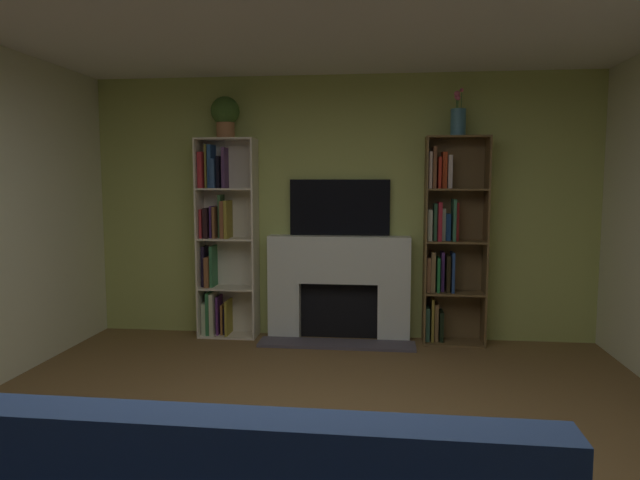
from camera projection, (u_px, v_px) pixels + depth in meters
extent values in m
cube|color=#B4BF63|center=(340.00, 208.00, 5.77)|extent=(5.17, 0.06, 2.64)
cube|color=white|center=(285.00, 309.00, 5.80)|extent=(0.32, 0.22, 0.57)
cube|color=white|center=(394.00, 312.00, 5.68)|extent=(0.32, 0.22, 0.57)
cube|color=white|center=(339.00, 259.00, 5.69)|extent=(1.42, 0.22, 0.47)
cube|color=black|center=(339.00, 309.00, 5.81)|extent=(0.78, 0.08, 0.57)
cube|color=#514C58|center=(337.00, 344.00, 5.51)|extent=(1.52, 0.30, 0.03)
cube|color=black|center=(340.00, 207.00, 5.71)|extent=(1.00, 0.06, 0.56)
cube|color=beige|center=(200.00, 238.00, 5.79)|extent=(0.02, 0.29, 2.01)
cube|color=beige|center=(255.00, 239.00, 5.73)|extent=(0.02, 0.29, 2.01)
cube|color=beige|center=(231.00, 238.00, 5.89)|extent=(0.59, 0.02, 2.01)
cube|color=beige|center=(229.00, 335.00, 5.86)|extent=(0.56, 0.29, 0.02)
cube|color=beige|center=(206.00, 318.00, 5.89)|extent=(0.04, 0.21, 0.33)
cube|color=#307844|center=(210.00, 313.00, 5.87)|extent=(0.04, 0.23, 0.44)
cube|color=beige|center=(214.00, 313.00, 5.86)|extent=(0.04, 0.24, 0.43)
cube|color=#582A6B|center=(219.00, 315.00, 5.88)|extent=(0.02, 0.20, 0.39)
cube|color=#975E29|center=(224.00, 319.00, 5.89)|extent=(0.02, 0.18, 0.31)
cube|color=black|center=(226.00, 321.00, 5.89)|extent=(0.02, 0.17, 0.26)
cube|color=olive|center=(229.00, 317.00, 5.85)|extent=(0.02, 0.24, 0.36)
cube|color=beige|center=(228.00, 288.00, 5.81)|extent=(0.56, 0.29, 0.02)
cube|color=black|center=(205.00, 266.00, 5.86)|extent=(0.03, 0.17, 0.41)
cube|color=brown|center=(209.00, 271.00, 5.83)|extent=(0.04, 0.23, 0.31)
cube|color=#347445|center=(213.00, 266.00, 5.83)|extent=(0.03, 0.20, 0.42)
cube|color=beige|center=(228.00, 239.00, 5.76)|extent=(0.56, 0.29, 0.02)
cube|color=#BC2E33|center=(203.00, 223.00, 5.79)|extent=(0.03, 0.21, 0.29)
cube|color=black|center=(208.00, 223.00, 5.78)|extent=(0.04, 0.23, 0.30)
cube|color=#522D79|center=(213.00, 222.00, 5.79)|extent=(0.02, 0.18, 0.32)
cube|color=brown|center=(216.00, 222.00, 5.77)|extent=(0.03, 0.22, 0.32)
cube|color=#3B683C|center=(221.00, 216.00, 5.79)|extent=(0.03, 0.16, 0.44)
cube|color=brown|center=(224.00, 219.00, 5.76)|extent=(0.04, 0.22, 0.37)
cube|color=olive|center=(228.00, 219.00, 5.74)|extent=(0.03, 0.24, 0.38)
cube|color=beige|center=(227.00, 189.00, 5.71)|extent=(0.56, 0.29, 0.02)
cube|color=#BC2B32|center=(203.00, 170.00, 5.73)|extent=(0.04, 0.23, 0.36)
cube|color=olive|center=(208.00, 166.00, 5.74)|extent=(0.02, 0.19, 0.43)
cube|color=#29518A|center=(212.00, 167.00, 5.73)|extent=(0.04, 0.19, 0.43)
cube|color=#2F4C7C|center=(215.00, 173.00, 5.71)|extent=(0.04, 0.23, 0.29)
cube|color=black|center=(220.00, 172.00, 5.72)|extent=(0.03, 0.20, 0.32)
cube|color=#5A3967|center=(225.00, 168.00, 5.73)|extent=(0.03, 0.16, 0.41)
cube|color=beige|center=(226.00, 139.00, 5.65)|extent=(0.56, 0.29, 0.02)
cube|color=brown|center=(425.00, 241.00, 5.53)|extent=(0.02, 0.30, 2.01)
cube|color=brown|center=(486.00, 242.00, 5.47)|extent=(0.02, 0.30, 2.01)
cube|color=brown|center=(453.00, 240.00, 5.64)|extent=(0.59, 0.02, 2.01)
cube|color=brown|center=(453.00, 342.00, 5.60)|extent=(0.56, 0.30, 0.02)
cube|color=#396751|center=(427.00, 323.00, 5.64)|extent=(0.04, 0.20, 0.33)
cube|color=olive|center=(432.00, 319.00, 5.63)|extent=(0.03, 0.21, 0.43)
cube|color=brown|center=(436.00, 321.00, 5.64)|extent=(0.04, 0.18, 0.37)
cube|color=black|center=(441.00, 326.00, 5.63)|extent=(0.04, 0.20, 0.29)
cube|color=brown|center=(454.00, 293.00, 5.55)|extent=(0.56, 0.30, 0.02)
cube|color=#94613E|center=(428.00, 274.00, 5.58)|extent=(0.04, 0.22, 0.34)
cube|color=olive|center=(432.00, 271.00, 5.58)|extent=(0.04, 0.21, 0.39)
cube|color=#217938|center=(438.00, 274.00, 5.57)|extent=(0.03, 0.22, 0.34)
cube|color=#4C2A6F|center=(442.00, 271.00, 5.59)|extent=(0.03, 0.16, 0.39)
cube|color=black|center=(448.00, 273.00, 5.56)|extent=(0.03, 0.22, 0.36)
cube|color=navy|center=(452.00, 272.00, 5.55)|extent=(0.03, 0.22, 0.39)
cube|color=brown|center=(455.00, 242.00, 5.50)|extent=(0.56, 0.30, 0.02)
cube|color=beige|center=(429.00, 225.00, 5.53)|extent=(0.04, 0.22, 0.30)
cube|color=#346B42|center=(435.00, 222.00, 5.54)|extent=(0.03, 0.18, 0.36)
cube|color=#A82030|center=(439.00, 221.00, 5.50)|extent=(0.03, 0.25, 0.37)
cube|color=beige|center=(443.00, 224.00, 5.54)|extent=(0.04, 0.17, 0.31)
cube|color=navy|center=(448.00, 227.00, 5.54)|extent=(0.04, 0.17, 0.26)
cube|color=#336B4B|center=(454.00, 220.00, 5.49)|extent=(0.03, 0.24, 0.40)
cube|color=#A52022|center=(457.00, 222.00, 5.51)|extent=(0.02, 0.19, 0.36)
cube|color=brown|center=(456.00, 189.00, 5.45)|extent=(0.56, 0.30, 0.02)
cube|color=beige|center=(430.00, 170.00, 5.47)|extent=(0.03, 0.24, 0.35)
cube|color=brown|center=(434.00, 168.00, 5.47)|extent=(0.03, 0.22, 0.40)
cube|color=red|center=(439.00, 173.00, 5.46)|extent=(0.03, 0.23, 0.30)
cube|color=#B63A19|center=(444.00, 170.00, 5.48)|extent=(0.04, 0.19, 0.35)
cube|color=beige|center=(450.00, 172.00, 5.48)|extent=(0.04, 0.17, 0.32)
cube|color=brown|center=(458.00, 137.00, 5.40)|extent=(0.56, 0.30, 0.02)
cylinder|color=#AE7047|center=(226.00, 130.00, 5.64)|extent=(0.18, 0.18, 0.15)
sphere|color=#416628|center=(225.00, 111.00, 5.62)|extent=(0.28, 0.28, 0.28)
cylinder|color=teal|center=(458.00, 123.00, 5.38)|extent=(0.14, 0.14, 0.25)
cylinder|color=#4C7F3F|center=(458.00, 103.00, 5.35)|extent=(0.01, 0.01, 0.10)
sphere|color=#D75C87|center=(458.00, 98.00, 5.35)|extent=(0.05, 0.05, 0.05)
cylinder|color=#4C7F3F|center=(461.00, 99.00, 5.35)|extent=(0.01, 0.01, 0.17)
sphere|color=#D75C87|center=(462.00, 90.00, 5.34)|extent=(0.04, 0.04, 0.04)
cylinder|color=#4C7F3F|center=(457.00, 103.00, 5.38)|extent=(0.01, 0.01, 0.11)
sphere|color=#D75C87|center=(457.00, 97.00, 5.38)|extent=(0.04, 0.04, 0.04)
cylinder|color=#4C7F3F|center=(457.00, 101.00, 5.36)|extent=(0.01, 0.01, 0.14)
sphere|color=#D75C87|center=(457.00, 94.00, 5.35)|extent=(0.06, 0.06, 0.06)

